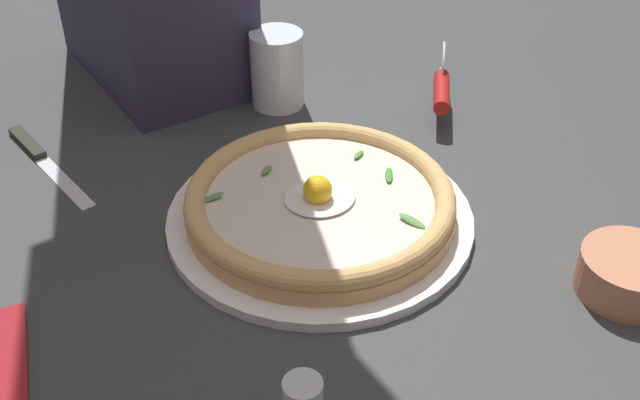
{
  "coord_description": "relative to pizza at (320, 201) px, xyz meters",
  "views": [
    {
      "loc": [
        -0.41,
        -0.57,
        0.55
      ],
      "look_at": [
        -0.04,
        0.03,
        0.03
      ],
      "focal_mm": 43.47,
      "sensor_mm": 36.0,
      "label": 1
    }
  ],
  "objects": [
    {
      "name": "pizza_cutter",
      "position": [
        0.28,
        0.13,
        0.01
      ],
      "size": [
        0.11,
        0.13,
        0.08
      ],
      "color": "silver",
      "rests_on": "ground"
    },
    {
      "name": "pizza_plate",
      "position": [
        0.0,
        0.0,
        -0.02
      ],
      "size": [
        0.35,
        0.35,
        0.01
      ],
      "primitive_type": "cylinder",
      "color": "white",
      "rests_on": "ground"
    },
    {
      "name": "drinking_glass",
      "position": [
        0.09,
        0.27,
        0.02
      ],
      "size": [
        0.07,
        0.07,
        0.11
      ],
      "color": "silver",
      "rests_on": "ground"
    },
    {
      "name": "pizza",
      "position": [
        0.0,
        0.0,
        0.0
      ],
      "size": [
        0.31,
        0.31,
        0.06
      ],
      "color": "tan",
      "rests_on": "pizza_plate"
    },
    {
      "name": "table_knife",
      "position": [
        -0.24,
        0.31,
        -0.03
      ],
      "size": [
        0.05,
        0.22,
        0.01
      ],
      "color": "silver",
      "rests_on": "ground"
    },
    {
      "name": "side_bowl",
      "position": [
        0.21,
        -0.26,
        -0.01
      ],
      "size": [
        0.1,
        0.1,
        0.04
      ],
      "primitive_type": "cylinder",
      "color": "#BB7655",
      "rests_on": "ground"
    },
    {
      "name": "ground_plane",
      "position": [
        0.04,
        -0.03,
        -0.05
      ],
      "size": [
        2.4,
        2.4,
        0.03
      ],
      "primitive_type": "cube",
      "color": "#393B3B",
      "rests_on": "ground"
    }
  ]
}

